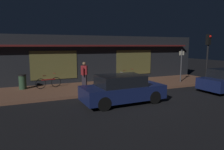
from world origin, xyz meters
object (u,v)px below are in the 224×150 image
object	(u,v)px
trash_bin	(23,82)
sign_post	(181,64)
bicycle_parked	(127,76)
bicycle_extra	(48,82)
traffic_light_pole	(208,51)
person_photographer	(84,74)
parked_car_near	(122,89)
motorcycle	(115,80)

from	to	relation	value
trash_bin	sign_post	bearing A→B (deg)	-9.57
bicycle_parked	trash_bin	xyz separation A→B (m)	(-7.44, -0.13, 0.11)
bicycle_extra	traffic_light_pole	xyz separation A→B (m)	(9.95, -3.42, 1.97)
bicycle_extra	person_photographer	world-z (taller)	person_photographer
bicycle_extra	parked_car_near	world-z (taller)	parked_car_near
bicycle_parked	trash_bin	world-z (taller)	trash_bin
traffic_light_pole	bicycle_extra	bearing A→B (deg)	161.06
motorcycle	trash_bin	xyz separation A→B (m)	(-5.56, 1.79, -0.03)
sign_post	motorcycle	bearing A→B (deg)	179.39
trash_bin	parked_car_near	bearing A→B (deg)	-46.75
person_photographer	parked_car_near	distance (m)	3.87
bicycle_parked	parked_car_near	size ratio (longest dim) A/B	0.40
person_photographer	bicycle_parked	bearing A→B (deg)	17.80
motorcycle	bicycle_parked	bearing A→B (deg)	45.57
motorcycle	bicycle_extra	world-z (taller)	motorcycle
bicycle_parked	traffic_light_pole	xyz separation A→B (m)	(4.03, -3.84, 1.97)
bicycle_parked	bicycle_extra	world-z (taller)	same
sign_post	traffic_light_pole	size ratio (longest dim) A/B	0.67
parked_car_near	sign_post	bearing A→B (deg)	25.02
sign_post	parked_car_near	bearing A→B (deg)	-154.98
sign_post	trash_bin	xyz separation A→B (m)	(-10.95, 1.85, -0.89)
trash_bin	traffic_light_pole	size ratio (longest dim) A/B	0.26
motorcycle	parked_car_near	world-z (taller)	parked_car_near
motorcycle	trash_bin	bearing A→B (deg)	162.16
bicycle_parked	sign_post	bearing A→B (deg)	-29.43
motorcycle	bicycle_parked	size ratio (longest dim) A/B	1.03
sign_post	traffic_light_pole	world-z (taller)	traffic_light_pole
bicycle_parked	parked_car_near	distance (m)	5.75
motorcycle	person_photographer	distance (m)	2.04
trash_bin	traffic_light_pole	world-z (taller)	traffic_light_pole
person_photographer	parked_car_near	world-z (taller)	person_photographer
motorcycle	parked_car_near	distance (m)	3.21
person_photographer	sign_post	world-z (taller)	sign_post
person_photographer	sign_post	size ratio (longest dim) A/B	0.70
traffic_light_pole	motorcycle	bearing A→B (deg)	162.02
bicycle_parked	sign_post	xyz separation A→B (m)	(3.51, -1.98, 1.00)
motorcycle	trash_bin	world-z (taller)	motorcycle
motorcycle	traffic_light_pole	bearing A→B (deg)	-17.98
bicycle_extra	parked_car_near	distance (m)	5.46
bicycle_extra	trash_bin	bearing A→B (deg)	169.10
motorcycle	bicycle_extra	distance (m)	4.31
traffic_light_pole	parked_car_near	world-z (taller)	traffic_light_pole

